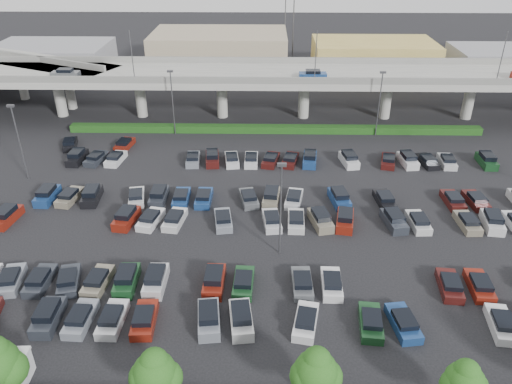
% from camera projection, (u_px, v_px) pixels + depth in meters
% --- Properties ---
extents(ground, '(280.00, 280.00, 0.00)m').
position_uv_depth(ground, '(278.00, 213.00, 58.76)').
color(ground, black).
extents(overpass, '(150.00, 13.00, 15.80)m').
position_uv_depth(overpass, '(274.00, 78.00, 83.34)').
color(overpass, gray).
rests_on(overpass, ground).
extents(hedge, '(66.00, 1.60, 1.10)m').
position_uv_depth(hedge, '(275.00, 129.00, 80.35)').
color(hedge, '#123C11').
rests_on(hedge, ground).
extents(tree_row, '(65.07, 3.66, 5.94)m').
position_uv_depth(tree_row, '(297.00, 372.00, 33.84)').
color(tree_row, '#332316').
rests_on(tree_row, ground).
extents(parked_cars, '(63.32, 41.69, 1.67)m').
position_uv_depth(parked_cars, '(273.00, 223.00, 55.58)').
color(parked_cars, navy).
rests_on(parked_cars, ground).
extents(light_poles, '(66.90, 48.38, 10.30)m').
position_uv_depth(light_poles, '(243.00, 157.00, 57.55)').
color(light_poles, '#47484C').
rests_on(light_poles, ground).
extents(distant_buildings, '(138.00, 24.00, 9.00)m').
position_uv_depth(distant_buildings, '(328.00, 54.00, 110.79)').
color(distant_buildings, gray).
rests_on(distant_buildings, ground).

